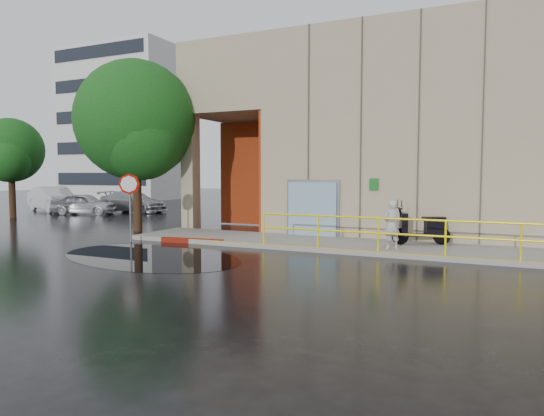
{
  "coord_description": "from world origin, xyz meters",
  "views": [
    {
      "loc": [
        6.46,
        -11.21,
        2.46
      ],
      "look_at": [
        -0.13,
        3.0,
        1.36
      ],
      "focal_mm": 32.0,
      "sensor_mm": 36.0,
      "label": 1
    }
  ],
  "objects": [
    {
      "name": "car_b",
      "position": [
        -20.12,
        11.7,
        0.83
      ],
      "size": [
        5.31,
        3.43,
        1.65
      ],
      "primitive_type": "imported",
      "rotation": [
        0.0,
        0.0,
        1.21
      ],
      "color": "silver",
      "rests_on": "ground"
    },
    {
      "name": "tree_near",
      "position": [
        -7.41,
        5.14,
        4.55
      ],
      "size": [
        5.09,
        5.09,
        7.29
      ],
      "rotation": [
        0.0,
        0.0,
        0.03
      ],
      "color": "black",
      "rests_on": "ground"
    },
    {
      "name": "scooter",
      "position": [
        4.29,
        5.14,
        0.99
      ],
      "size": [
        1.94,
        1.3,
        1.47
      ],
      "rotation": [
        0.0,
        0.0,
        0.41
      ],
      "color": "black",
      "rests_on": "sidewalk"
    },
    {
      "name": "stop_sign",
      "position": [
        -5.5,
        2.41,
        1.82
      ],
      "size": [
        0.64,
        0.45,
        2.48
      ],
      "rotation": [
        0.0,
        0.0,
        0.21
      ],
      "color": "#5D5D62",
      "rests_on": "ground"
    },
    {
      "name": "distant_building",
      "position": [
        -28.0,
        27.98,
        7.5
      ],
      "size": [
        12.0,
        8.08,
        15.0
      ],
      "color": "silver",
      "rests_on": "ground"
    },
    {
      "name": "car_c",
      "position": [
        -14.85,
        13.38,
        0.68
      ],
      "size": [
        4.71,
        1.97,
        1.36
      ],
      "primitive_type": "imported",
      "rotation": [
        0.0,
        0.0,
        1.56
      ],
      "color": "#A1A2A7",
      "rests_on": "ground"
    },
    {
      "name": "ground",
      "position": [
        0.0,
        0.0,
        0.0
      ],
      "size": [
        120.0,
        120.0,
        0.0
      ],
      "primitive_type": "plane",
      "color": "black",
      "rests_on": "ground"
    },
    {
      "name": "tree_far",
      "position": [
        -18.11,
        7.18,
        3.65
      ],
      "size": [
        3.59,
        3.64,
        5.58
      ],
      "rotation": [
        0.0,
        0.0,
        -0.35
      ],
      "color": "black",
      "rests_on": "ground"
    },
    {
      "name": "building",
      "position": [
        5.1,
        10.98,
        4.21
      ],
      "size": [
        20.0,
        10.17,
        8.0
      ],
      "color": "tan",
      "rests_on": "ground"
    },
    {
      "name": "puddle",
      "position": [
        -2.87,
        0.25,
        0.0
      ],
      "size": [
        7.16,
        5.33,
        0.01
      ],
      "primitive_type": "cube",
      "rotation": [
        0.0,
        0.0,
        -0.23
      ],
      "color": "black",
      "rests_on": "ground"
    },
    {
      "name": "red_curb",
      "position": [
        -3.32,
        3.1,
        0.09
      ],
      "size": [
        2.4,
        0.47,
        0.18
      ],
      "primitive_type": "cube",
      "rotation": [
        0.0,
        0.0,
        0.12
      ],
      "color": "maroon",
      "rests_on": "ground"
    },
    {
      "name": "sidewalk",
      "position": [
        4.0,
        4.5,
        0.07
      ],
      "size": [
        20.0,
        3.0,
        0.15
      ],
      "primitive_type": "cube",
      "color": "gray",
      "rests_on": "ground"
    },
    {
      "name": "car_a",
      "position": [
        -16.28,
        10.66,
        0.66
      ],
      "size": [
        4.16,
        2.75,
        1.32
      ],
      "primitive_type": "imported",
      "rotation": [
        0.0,
        0.0,
        1.91
      ],
      "color": "#BABCC1",
      "rests_on": "ground"
    },
    {
      "name": "guardrail",
      "position": [
        4.25,
        3.15,
        0.68
      ],
      "size": [
        9.56,
        0.06,
        1.03
      ],
      "color": "#FFEB0D",
      "rests_on": "sidewalk"
    },
    {
      "name": "person",
      "position": [
        3.58,
        3.74,
        0.91
      ],
      "size": [
        0.66,
        0.62,
        1.51
      ],
      "primitive_type": "imported",
      "rotation": [
        0.0,
        0.0,
        3.77
      ],
      "color": "#BBBAC0",
      "rests_on": "sidewalk"
    }
  ]
}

